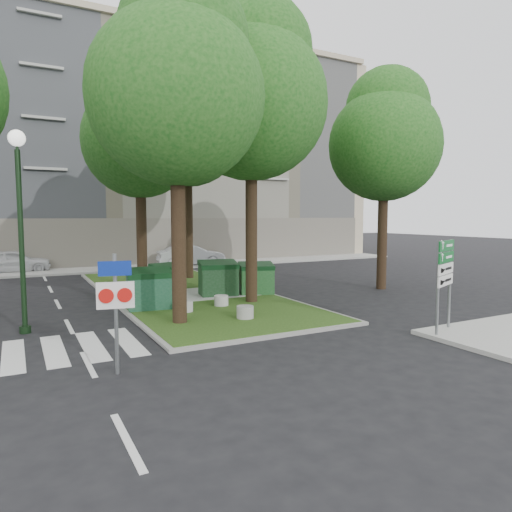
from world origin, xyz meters
TOP-DOWN VIEW (x-y plane):
  - ground at (0.00, 0.00)m, footprint 120.00×120.00m
  - median_island at (0.50, 8.00)m, footprint 6.00×16.00m
  - median_kerb at (0.50, 8.00)m, footprint 6.30×16.30m
  - building_sidewalk at (0.00, 18.50)m, footprint 42.00×3.00m
  - zebra_crossing at (-3.75, 1.50)m, footprint 5.00×3.00m
  - apartment_building at (0.00, 26.00)m, footprint 41.00×12.00m
  - tree_median_near_left at (-1.41, 2.56)m, footprint 5.20×5.20m
  - tree_median_near_right at (2.09, 4.56)m, footprint 5.60×5.60m
  - tree_median_mid at (-0.91, 9.06)m, footprint 4.80×4.80m
  - tree_median_far at (2.29, 12.06)m, footprint 5.80×5.80m
  - tree_street_right at (9.09, 5.06)m, footprint 5.00×5.00m
  - dumpster_a at (-1.76, 5.02)m, footprint 1.65×1.25m
  - dumpster_b at (-0.16, 8.13)m, footprint 1.53×1.27m
  - dumpster_c at (1.44, 6.36)m, footprint 1.71×1.34m
  - dumpster_d at (3.00, 5.99)m, footprint 1.65×1.37m
  - bollard_left at (-0.83, 3.90)m, footprint 0.51×0.51m
  - bollard_right at (0.50, 2.05)m, footprint 0.54×0.54m
  - bollard_mid at (0.66, 4.28)m, footprint 0.51×0.51m
  - litter_bin at (2.28, 12.46)m, footprint 0.40×0.40m
  - street_lamp at (-5.69, 3.75)m, footprint 0.46×0.46m
  - traffic_sign_pole at (-4.04, -0.96)m, footprint 0.76×0.19m
  - directional_sign at (4.70, -2.00)m, footprint 1.19×0.54m
  - car_white at (-6.02, 19.50)m, footprint 4.20×1.84m
  - car_silver at (4.52, 18.11)m, footprint 4.56×2.01m

SIDE VIEW (x-z plane):
  - ground at x=0.00m, z-range 0.00..0.00m
  - zebra_crossing at x=-3.75m, z-range 0.00..0.01m
  - median_kerb at x=0.50m, z-range 0.00..0.10m
  - median_island at x=0.50m, z-range 0.00..0.12m
  - building_sidewalk at x=0.00m, z-range 0.00..0.12m
  - bollard_left at x=-0.83m, z-range 0.12..0.48m
  - bollard_mid at x=0.66m, z-range 0.12..0.48m
  - bollard_right at x=0.50m, z-range 0.12..0.51m
  - litter_bin at x=2.28m, z-range 0.12..0.82m
  - car_white at x=-6.02m, z-range 0.00..1.41m
  - dumpster_b at x=-0.16m, z-range 0.10..1.32m
  - car_silver at x=4.52m, z-range 0.00..1.46m
  - dumpster_d at x=3.00m, z-range 0.09..1.41m
  - dumpster_a at x=-1.76m, z-range 0.09..1.51m
  - dumpster_c at x=1.44m, z-range 0.09..1.52m
  - traffic_sign_pole at x=-4.04m, z-range 0.36..2.93m
  - directional_sign at x=4.70m, z-range 0.54..3.09m
  - street_lamp at x=-5.69m, z-range 0.74..6.45m
  - tree_median_mid at x=-0.91m, z-range 1.98..11.97m
  - tree_street_right at x=9.09m, z-range 1.95..12.02m
  - tree_median_near_left at x=-1.41m, z-range 2.05..12.58m
  - tree_median_near_right at x=2.09m, z-range 2.26..13.72m
  - apartment_building at x=0.00m, z-range 0.00..16.00m
  - tree_median_far at x=2.29m, z-range 2.36..14.28m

